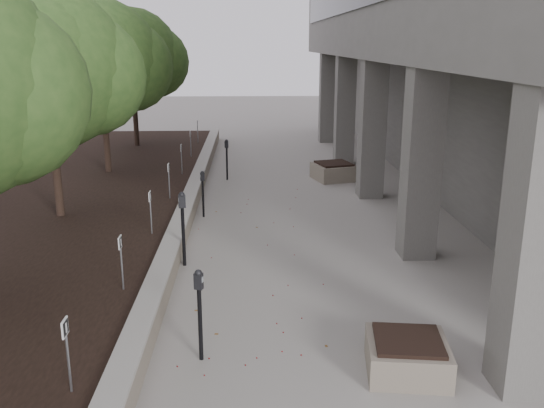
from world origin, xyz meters
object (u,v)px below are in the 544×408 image
object	(u,v)px
crabapple_tree_5	(133,78)
planter_front	(407,355)
crabapple_tree_4	(102,87)
crabapple_tree_3	(49,103)
parking_meter_2	(200,315)
planter_back	(334,171)
parking_meter_3	(183,229)
parking_meter_4	(203,194)
parking_meter_5	(227,160)

from	to	relation	value
crabapple_tree_5	planter_front	xyz separation A→B (m)	(6.80, -16.58, -2.86)
crabapple_tree_5	crabapple_tree_4	bearing A→B (deg)	-90.00
crabapple_tree_3	parking_meter_2	distance (m)	7.66
planter_front	planter_back	bearing A→B (deg)	86.87
crabapple_tree_4	parking_meter_3	world-z (taller)	crabapple_tree_4
crabapple_tree_4	parking_meter_2	xyz separation A→B (m)	(3.89, -11.14, -2.42)
parking_meter_3	parking_meter_4	bearing A→B (deg)	71.08
planter_front	crabapple_tree_5	bearing A→B (deg)	112.30
crabapple_tree_5	parking_meter_3	distance (m)	13.04
crabapple_tree_3	parking_meter_2	size ratio (longest dim) A/B	3.87
planter_front	planter_back	size ratio (longest dim) A/B	0.88
crabapple_tree_5	parking_meter_2	size ratio (longest dim) A/B	3.87
crabapple_tree_4	crabapple_tree_5	world-z (taller)	same
crabapple_tree_5	planter_front	bearing A→B (deg)	-67.70
parking_meter_2	planter_front	size ratio (longest dim) A/B	1.28
planter_back	parking_meter_5	bearing A→B (deg)	178.62
parking_meter_3	parking_meter_5	size ratio (longest dim) A/B	1.14
parking_meter_3	parking_meter_5	world-z (taller)	parking_meter_3
crabapple_tree_5	parking_meter_2	world-z (taller)	crabapple_tree_5
crabapple_tree_3	parking_meter_4	world-z (taller)	crabapple_tree_3
parking_meter_3	planter_back	distance (m)	8.75
crabapple_tree_5	planter_back	distance (m)	9.28
parking_meter_2	crabapple_tree_4	bearing A→B (deg)	126.41
parking_meter_2	parking_meter_3	bearing A→B (deg)	116.92
crabapple_tree_4	parking_meter_5	bearing A→B (deg)	4.95
crabapple_tree_4	crabapple_tree_5	bearing A→B (deg)	90.00
parking_meter_4	crabapple_tree_5	bearing A→B (deg)	90.88
crabapple_tree_3	parking_meter_3	xyz separation A→B (m)	(3.25, -2.41, -2.33)
crabapple_tree_5	planter_back	size ratio (longest dim) A/B	4.35
parking_meter_3	parking_meter_5	xyz separation A→B (m)	(0.60, 7.75, -0.10)
parking_meter_4	planter_back	world-z (taller)	parking_meter_4
parking_meter_3	crabapple_tree_3	bearing A→B (deg)	126.69
crabapple_tree_4	planter_front	xyz separation A→B (m)	(6.80, -11.58, -2.86)
parking_meter_4	planter_front	world-z (taller)	parking_meter_4
crabapple_tree_4	parking_meter_5	distance (m)	4.57
parking_meter_4	planter_back	size ratio (longest dim) A/B	1.00
crabapple_tree_4	parking_meter_3	xyz separation A→B (m)	(3.25, -7.41, -2.33)
crabapple_tree_3	parking_meter_5	size ratio (longest dim) A/B	3.95
crabapple_tree_4	planter_front	bearing A→B (deg)	-59.58
parking_meter_4	planter_back	bearing A→B (deg)	26.15
parking_meter_2	parking_meter_4	size ratio (longest dim) A/B	1.13
parking_meter_4	parking_meter_5	xyz separation A→B (m)	(0.47, 4.29, 0.07)
parking_meter_4	planter_front	xyz separation A→B (m)	(3.41, -7.63, -0.37)
crabapple_tree_4	parking_meter_2	distance (m)	12.05
parking_meter_4	planter_front	distance (m)	8.36
crabapple_tree_5	parking_meter_4	size ratio (longest dim) A/B	4.36
crabapple_tree_4	parking_meter_3	distance (m)	8.43
parking_meter_4	crabapple_tree_3	bearing A→B (deg)	177.32
crabapple_tree_3	planter_front	size ratio (longest dim) A/B	4.94
parking_meter_3	parking_meter_5	distance (m)	7.77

